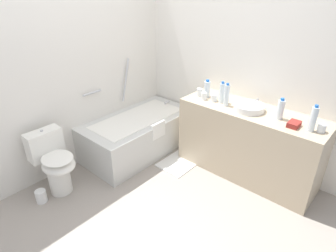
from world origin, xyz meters
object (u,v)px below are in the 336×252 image
water_bottle_4 (207,89)px  toilet_paper_roll (41,196)px  bathtub (138,133)px  water_bottle_2 (281,109)px  water_bottle_3 (222,93)px  water_bottle_1 (227,95)px  sink_faucet (257,102)px  drinking_glass_0 (322,128)px  amenity_basket (294,124)px  bath_mat (181,161)px  drinking_glass_3 (204,96)px  toilet (54,162)px  drinking_glass_1 (214,98)px  sink_basin (249,107)px  water_bottle_0 (313,119)px  drinking_glass_2 (199,92)px

water_bottle_4 → toilet_paper_roll: size_ratio=1.55×
bathtub → water_bottle_2: bathtub is taller
water_bottle_4 → toilet_paper_roll: (-1.85, 0.75, -0.85)m
water_bottle_3 → toilet_paper_roll: size_ratio=1.82×
water_bottle_1 → sink_faucet: bearing=-45.7°
water_bottle_3 → drinking_glass_0: size_ratio=3.24×
drinking_glass_0 → bathtub: bearing=102.7°
sink_faucet → water_bottle_3: 0.40m
amenity_basket → bath_mat: amenity_basket is taller
water_bottle_4 → drinking_glass_3: (-0.09, -0.02, -0.06)m
toilet → sink_faucet: size_ratio=4.55×
water_bottle_2 → drinking_glass_1: 0.76m
drinking_glass_1 → toilet_paper_roll: bearing=153.9°
water_bottle_1 → water_bottle_3: (0.04, 0.09, -0.01)m
sink_basin → toilet_paper_roll: (-1.83, 1.31, -0.79)m
sink_faucet → water_bottle_3: bearing=120.9°
water_bottle_0 → bathtub: bearing=101.9°
sink_faucet → drinking_glass_0: size_ratio=1.99×
sink_basin → amenity_basket: (-0.06, -0.50, -0.01)m
sink_faucet → drinking_glass_2: 0.68m
sink_basin → water_bottle_3: water_bottle_3 is taller
drinking_glass_1 → bath_mat: size_ratio=0.14×
water_bottle_1 → toilet_paper_roll: bearing=149.3°
drinking_glass_1 → sink_basin: bearing=-86.3°
water_bottle_2 → amenity_basket: (-0.07, -0.18, -0.08)m
bathtub → drinking_glass_0: bathtub is taller
sink_faucet → drinking_glass_1: (-0.22, 0.43, 0.01)m
bathtub → water_bottle_2: 1.80m
bathtub → water_bottle_1: bearing=-68.5°
drinking_glass_2 → toilet_paper_roll: size_ratio=0.68×
toilet → sink_basin: size_ratio=2.13×
water_bottle_0 → drinking_glass_2: (0.04, 1.30, -0.08)m
drinking_glass_3 → drinking_glass_2: bearing=61.6°
water_bottle_3 → water_bottle_4: size_ratio=1.17×
water_bottle_2 → toilet_paper_roll: bearing=138.4°
water_bottle_3 → water_bottle_0: bearing=-92.4°
water_bottle_4 → amenity_basket: bearing=-94.6°
sink_basin → water_bottle_1: water_bottle_1 is taller
bathtub → water_bottle_4: size_ratio=6.91×
bath_mat → amenity_basket: bearing=-78.5°
water_bottle_1 → water_bottle_2: size_ratio=1.17×
water_bottle_2 → toilet: bearing=133.9°
water_bottle_4 → toilet_paper_roll: bearing=158.0°
water_bottle_4 → bath_mat: bearing=161.4°
water_bottle_4 → water_bottle_1: bearing=-103.8°
drinking_glass_2 → drinking_glass_3: drinking_glass_2 is taller
water_bottle_4 → drinking_glass_1: water_bottle_4 is taller
water_bottle_1 → drinking_glass_1: (0.03, 0.17, -0.08)m
amenity_basket → drinking_glass_3: bearing=90.1°
water_bottle_0 → bath_mat: water_bottle_0 is taller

